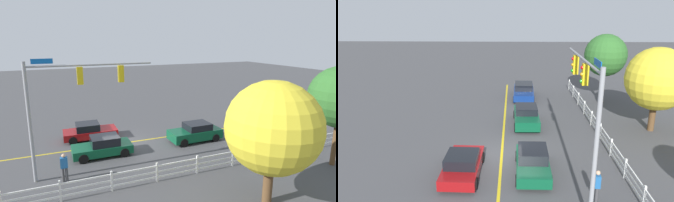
# 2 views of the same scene
# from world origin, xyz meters

# --- Properties ---
(ground_plane) EXTENTS (120.00, 120.00, 0.00)m
(ground_plane) POSITION_xyz_m (0.00, 0.00, 0.00)
(ground_plane) COLOR #444447
(lane_center_stripe) EXTENTS (28.00, 0.16, 0.01)m
(lane_center_stripe) POSITION_xyz_m (-4.00, 0.00, 0.00)
(lane_center_stripe) COLOR gold
(lane_center_stripe) RESTS_ON ground_plane
(signal_assembly) EXTENTS (7.19, 0.37, 6.99)m
(signal_assembly) POSITION_xyz_m (3.97, 4.00, 4.91)
(signal_assembly) COLOR gray
(signal_assembly) RESTS_ON ground_plane
(car_0) EXTENTS (4.17, 1.99, 1.46)m
(car_0) POSITION_xyz_m (-5.62, 1.72, 0.71)
(car_0) COLOR #0C4C2D
(car_0) RESTS_ON ground_plane
(car_1) EXTENTS (4.24, 2.08, 1.34)m
(car_1) POSITION_xyz_m (2.07, -2.05, 0.64)
(car_1) COLOR maroon
(car_1) RESTS_ON ground_plane
(car_2) EXTENTS (4.84, 2.13, 1.42)m
(car_2) POSITION_xyz_m (-13.00, 1.75, 0.68)
(car_2) COLOR navy
(car_2) RESTS_ON ground_plane
(car_3) EXTENTS (4.05, 1.92, 1.40)m
(car_3) POSITION_xyz_m (1.72, 1.80, 0.67)
(car_3) COLOR #0C4C2D
(car_3) RESTS_ON ground_plane
(pedestrian) EXTENTS (0.41, 0.28, 1.69)m
(pedestrian) POSITION_xyz_m (4.44, 4.66, 0.93)
(pedestrian) COLOR #3F3F42
(pedestrian) RESTS_ON ground_plane
(white_rail_fence) EXTENTS (26.10, 0.10, 1.15)m
(white_rail_fence) POSITION_xyz_m (-3.00, 6.77, 0.60)
(white_rail_fence) COLOR white
(white_rail_fence) RESTS_ON ground_plane
(tree_1) EXTENTS (4.53, 4.53, 6.20)m
(tree_1) POSITION_xyz_m (-4.64, 10.95, 3.92)
(tree_1) COLOR brown
(tree_1) RESTS_ON ground_plane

